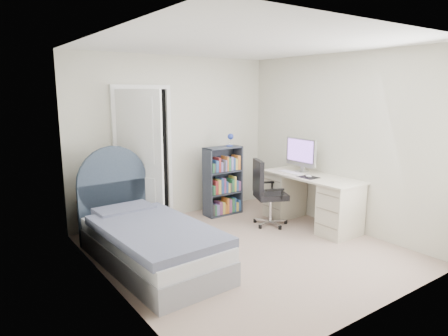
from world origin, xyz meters
TOP-DOWN VIEW (x-y plane):
  - room_shell at (0.00, 0.00)m, footprint 3.50×3.70m
  - door at (-0.70, 1.54)m, footprint 0.92×0.76m
  - bed at (-1.16, 0.37)m, footprint 1.07×2.11m
  - nightstand at (-1.38, 1.61)m, footprint 0.39×0.39m
  - floor_lamp at (-0.70, 1.67)m, footprint 0.20×0.20m
  - bookcase at (0.64, 1.39)m, footprint 0.62×0.26m
  - desk at (1.39, 0.21)m, footprint 0.62×1.54m
  - office_chair at (0.83, 0.58)m, footprint 0.58×0.58m

SIDE VIEW (x-z plane):
  - bed at x=-1.16m, z-range -0.35..0.93m
  - nightstand at x=-1.38m, z-range 0.09..0.67m
  - desk at x=1.39m, z-range -0.22..1.04m
  - bookcase at x=0.64m, z-range -0.15..1.16m
  - office_chair at x=0.83m, z-range 0.05..1.04m
  - floor_lamp at x=-0.70m, z-range -0.13..1.25m
  - door at x=-0.70m, z-range 0.00..2.06m
  - room_shell at x=0.00m, z-range -0.05..2.55m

